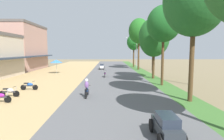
# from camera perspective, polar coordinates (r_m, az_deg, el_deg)

# --- Properties ---
(shophouse_far) EXTENTS (7.65, 12.91, 10.10)m
(shophouse_far) POSITION_cam_1_polar(r_m,az_deg,el_deg) (44.96, -26.31, 6.58)
(shophouse_far) COLOR tan
(shophouse_far) RESTS_ON ground
(parked_motorbike_third) EXTENTS (1.80, 0.54, 0.94)m
(parked_motorbike_third) POSITION_cam_1_polar(r_m,az_deg,el_deg) (16.70, -32.08, -7.21)
(parked_motorbike_third) COLOR black
(parked_motorbike_third) RESTS_ON dirt_shoulder
(parked_motorbike_fourth) EXTENTS (1.80, 0.54, 0.94)m
(parked_motorbike_fourth) POSITION_cam_1_polar(r_m,az_deg,el_deg) (18.41, -29.87, -5.94)
(parked_motorbike_fourth) COLOR black
(parked_motorbike_fourth) RESTS_ON dirt_shoulder
(parked_motorbike_fifth) EXTENTS (1.80, 0.54, 0.94)m
(parked_motorbike_fifth) POSITION_cam_1_polar(r_m,az_deg,el_deg) (20.66, -24.81, -4.46)
(parked_motorbike_fifth) COLOR black
(parked_motorbike_fifth) RESTS_ON dirt_shoulder
(vendor_umbrella) EXTENTS (2.20, 2.20, 2.52)m
(vendor_umbrella) POSITION_cam_1_polar(r_m,az_deg,el_deg) (34.04, -17.32, 2.69)
(vendor_umbrella) COLOR #99999E
(vendor_umbrella) RESTS_ON dirt_shoulder
(median_tree_second) EXTENTS (4.76, 4.76, 10.80)m
(median_tree_second) POSITION_cam_1_polar(r_m,az_deg,el_deg) (16.07, 24.77, 19.54)
(median_tree_second) COLOR #4C351E
(median_tree_second) RESTS_ON median_strip
(median_tree_third) EXTENTS (3.88, 3.88, 9.36)m
(median_tree_third) POSITION_cam_1_polar(r_m,az_deg,el_deg) (22.20, 16.12, 13.90)
(median_tree_third) COLOR #4C351E
(median_tree_third) RESTS_ON median_strip
(median_tree_fourth) EXTENTS (4.46, 4.46, 8.92)m
(median_tree_fourth) POSITION_cam_1_polar(r_m,az_deg,el_deg) (27.27, 13.24, 10.05)
(median_tree_fourth) COLOR #4C351E
(median_tree_fourth) RESTS_ON median_strip
(median_tree_fifth) EXTENTS (4.47, 4.47, 11.16)m
(median_tree_fifth) POSITION_cam_1_polar(r_m,az_deg,el_deg) (40.19, 8.57, 12.11)
(median_tree_fifth) COLOR #4C351E
(median_tree_fifth) RESTS_ON median_strip
(median_tree_sixth) EXTENTS (3.53, 3.53, 8.45)m
(median_tree_sixth) POSITION_cam_1_polar(r_m,az_deg,el_deg) (46.81, 6.96, 8.77)
(median_tree_sixth) COLOR #4C351E
(median_tree_sixth) RESTS_ON median_strip
(streetlamp_near) EXTENTS (3.16, 0.20, 7.20)m
(streetlamp_near) POSITION_cam_1_polar(r_m,az_deg,el_deg) (44.04, 7.79, 6.11)
(streetlamp_near) COLOR gray
(streetlamp_near) RESTS_ON median_strip
(streetlamp_mid) EXTENTS (3.16, 0.20, 8.28)m
(streetlamp_mid) POSITION_cam_1_polar(r_m,az_deg,el_deg) (54.12, 6.16, 6.69)
(streetlamp_mid) COLOR gray
(streetlamp_mid) RESTS_ON median_strip
(utility_pole_near) EXTENTS (1.80, 0.20, 9.44)m
(utility_pole_near) POSITION_cam_1_polar(r_m,az_deg,el_deg) (39.24, 12.82, 7.02)
(utility_pole_near) COLOR brown
(utility_pole_near) RESTS_ON ground
(utility_pole_far) EXTENTS (1.80, 0.20, 8.33)m
(utility_pole_far) POSITION_cam_1_polar(r_m,az_deg,el_deg) (23.82, 24.24, 6.07)
(utility_pole_far) COLOR brown
(utility_pole_far) RESTS_ON ground
(car_sedan_charcoal) EXTENTS (1.10, 2.26, 1.19)m
(car_sedan_charcoal) POSITION_cam_1_polar(r_m,az_deg,el_deg) (8.87, 16.95, -16.56)
(car_sedan_charcoal) COLOR #282D33
(car_sedan_charcoal) RESTS_ON road_strip
(car_hatchback_white) EXTENTS (1.04, 2.00, 1.23)m
(car_hatchback_white) POSITION_cam_1_polar(r_m,az_deg,el_deg) (40.17, -3.24, 1.18)
(car_hatchback_white) COLOR silver
(car_hatchback_white) RESTS_ON road_strip
(motorbike_foreground_rider) EXTENTS (0.54, 1.80, 1.66)m
(motorbike_foreground_rider) POSITION_cam_1_polar(r_m,az_deg,el_deg) (15.96, -8.00, -5.81)
(motorbike_foreground_rider) COLOR black
(motorbike_foreground_rider) RESTS_ON road_strip
(motorbike_ahead_second) EXTENTS (0.54, 1.80, 0.94)m
(motorbike_ahead_second) POSITION_cam_1_polar(r_m,az_deg,el_deg) (28.10, -2.28, -1.24)
(motorbike_ahead_second) COLOR black
(motorbike_ahead_second) RESTS_ON road_strip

